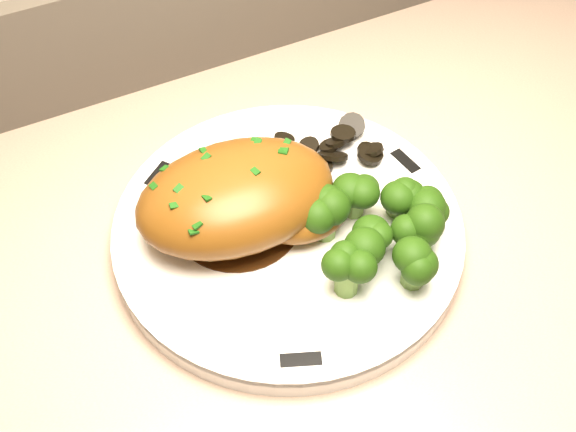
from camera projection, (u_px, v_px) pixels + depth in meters
name	position (u px, v px, depth m)	size (l,w,h in m)	color
plate	(288.00, 231.00, 0.60)	(0.29, 0.29, 0.02)	white
rim_accent_0	(405.00, 161.00, 0.63)	(0.03, 0.01, 0.00)	black
rim_accent_1	(158.00, 174.00, 0.62)	(0.03, 0.01, 0.00)	black
rim_accent_2	(301.00, 360.00, 0.51)	(0.03, 0.01, 0.00)	black
gravy_pool	(238.00, 221.00, 0.59)	(0.10, 0.10, 0.00)	#331A09
chicken_breast	(244.00, 198.00, 0.57)	(0.17, 0.12, 0.06)	brown
mushroom_pile	(321.00, 165.00, 0.62)	(0.10, 0.08, 0.03)	black
broccoli_florets	(382.00, 226.00, 0.56)	(0.12, 0.11, 0.04)	olive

